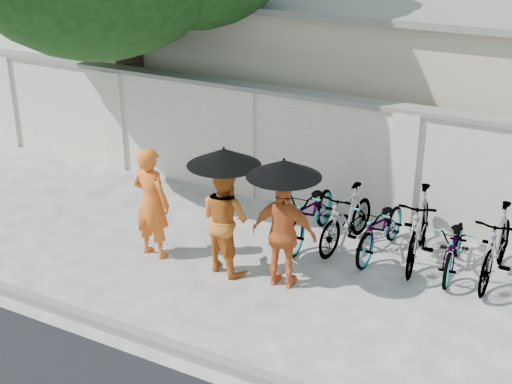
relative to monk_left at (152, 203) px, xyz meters
The scene contains 15 objects.
ground 1.40m from the monk_left, 14.93° to the right, with size 80.00×80.00×0.00m, color silver.
kerb 2.39m from the monk_left, 62.08° to the right, with size 40.00×0.16×0.12m, color slate.
compound_wall 3.57m from the monk_left, 54.95° to the left, with size 20.00×0.30×2.00m, color silver.
building_behind 7.41m from the monk_left, 65.60° to the left, with size 14.00×6.00×3.20m, color beige.
monk_left is the anchor object (origin of this frame).
monk_center 1.23m from the monk_left, ahead, with size 0.80×0.63×1.65m, color orange.
parasol_center 1.59m from the monk_left, ahead, with size 1.06×1.06×1.02m.
monk_right 2.20m from the monk_left, ahead, with size 0.95×0.40×1.62m, color #D16227.
parasol_right 2.41m from the monk_left, ahead, with size 1.04×1.04×1.04m.
bike_0 2.57m from the monk_left, 40.28° to the left, with size 0.66×1.89×0.99m, color gray.
bike_1 3.07m from the monk_left, 34.28° to the left, with size 0.47×1.66×1.00m, color gray.
bike_2 3.57m from the monk_left, 29.26° to the left, with size 0.60×1.72×0.90m, color gray.
bike_3 4.08m from the monk_left, 25.76° to the left, with size 0.54×1.91×1.15m, color gray.
bike_4 4.59m from the monk_left, 21.99° to the left, with size 0.57×1.62×0.85m, color gray.
bike_5 5.13m from the monk_left, 20.09° to the left, with size 0.52×1.85×1.11m, color gray.
Camera 1 is at (5.12, -7.66, 5.25)m, focal length 50.00 mm.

